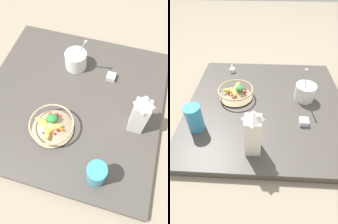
# 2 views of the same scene
# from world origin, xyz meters

# --- Properties ---
(ground_plane) EXTENTS (6.00, 6.00, 0.00)m
(ground_plane) POSITION_xyz_m (0.00, 0.00, 0.00)
(ground_plane) COLOR gray
(countertop) EXTENTS (0.97, 0.97, 0.05)m
(countertop) POSITION_xyz_m (0.00, 0.00, 0.02)
(countertop) COLOR #47423D
(countertop) RESTS_ON ground_plane
(fruit_bowl) EXTENTS (0.22, 0.22, 0.08)m
(fruit_bowl) POSITION_xyz_m (0.04, 0.20, 0.09)
(fruit_bowl) COLOR tan
(fruit_bowl) RESTS_ON countertop
(milk_carton) EXTENTS (0.07, 0.07, 0.25)m
(milk_carton) POSITION_xyz_m (-0.36, 0.07, 0.17)
(milk_carton) COLOR silver
(milk_carton) RESTS_ON countertop
(yogurt_tub) EXTENTS (0.14, 0.13, 0.25)m
(yogurt_tub) POSITION_xyz_m (0.05, -0.23, 0.10)
(yogurt_tub) COLOR white
(yogurt_tub) RESTS_ON countertop
(drinking_cup) EXTENTS (0.09, 0.09, 0.15)m
(drinking_cup) POSITION_xyz_m (-0.23, 0.37, 0.12)
(drinking_cup) COLOR #3893C6
(drinking_cup) RESTS_ON countertop
(spice_jar) EXTENTS (0.05, 0.05, 0.03)m
(spice_jar) POSITION_xyz_m (-0.17, -0.20, 0.06)
(spice_jar) COLOR silver
(spice_jar) RESTS_ON countertop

